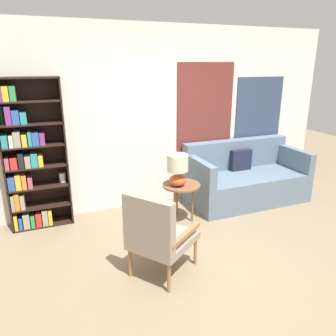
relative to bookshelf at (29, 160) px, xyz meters
name	(u,v)px	position (x,y,z in m)	size (l,w,h in m)	color
ground_plane	(203,273)	(1.62, -1.84, -0.94)	(14.00, 14.00, 0.00)	#847056
wall_back	(147,119)	(1.69, 0.18, 0.41)	(6.40, 0.08, 2.70)	white
bookshelf	(29,160)	(0.00, 0.00, 0.00)	(0.79, 0.30, 2.00)	black
armchair	(157,233)	(1.15, -1.70, -0.42)	(0.85, 0.83, 0.95)	olive
couch	(244,179)	(3.20, -0.29, -0.60)	(1.89, 0.92, 0.94)	slate
side_table	(182,188)	(1.91, -0.63, -0.45)	(0.53, 0.53, 0.55)	brown
table_lamp	(178,168)	(1.84, -0.65, -0.14)	(0.29, 0.29, 0.44)	#C65128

